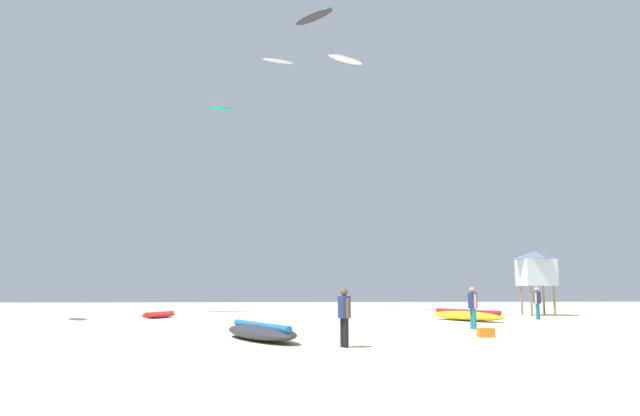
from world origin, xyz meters
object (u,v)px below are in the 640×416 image
object	(u,v)px
person_midground	(473,304)
kite_grounded_near	(260,332)
kite_aloft_0	(278,61)
kite_grounded_far	(159,315)
person_left	(537,301)
person_foreground	(344,313)
kite_aloft_3	(346,59)
kite_aloft_4	(219,108)
cooler_box	(486,333)
lifeguard_tower	(536,268)
kite_aloft_1	(314,17)
kite_grounded_mid	(467,315)

from	to	relation	value
person_midground	kite_grounded_near	size ratio (longest dim) A/B	0.36
kite_aloft_0	kite_grounded_far	bearing A→B (deg)	-115.65
person_midground	person_left	world-z (taller)	person_left
person_foreground	kite_aloft_0	xyz separation A→B (m)	(-2.57, 31.17, 20.73)
kite_grounded_far	kite_aloft_3	bearing A→B (deg)	14.16
kite_grounded_far	person_left	bearing A→B (deg)	-7.63
kite_grounded_near	kite_aloft_4	world-z (taller)	kite_aloft_4
person_left	cooler_box	size ratio (longest dim) A/B	3.21
person_foreground	lifeguard_tower	xyz separation A→B (m)	(14.55, 19.18, 2.04)
cooler_box	kite_aloft_0	xyz separation A→B (m)	(-7.97, 27.96, 21.58)
person_foreground	lifeguard_tower	world-z (taller)	lifeguard_tower
kite_aloft_4	kite_grounded_near	bearing A→B (deg)	-80.08
lifeguard_tower	kite_aloft_1	world-z (taller)	kite_aloft_1
kite_aloft_4	kite_grounded_mid	bearing A→B (deg)	-49.74
person_foreground	person_left	world-z (taller)	person_left
kite_grounded_mid	kite_aloft_3	size ratio (longest dim) A/B	1.75
kite_aloft_0	kite_aloft_4	world-z (taller)	kite_aloft_0
cooler_box	kite_aloft_0	size ratio (longest dim) A/B	0.19
person_midground	kite_aloft_4	distance (m)	33.05
cooler_box	person_left	bearing A→B (deg)	58.15
kite_aloft_0	kite_aloft_4	distance (m)	6.71
person_midground	kite_grounded_near	bearing A→B (deg)	-163.00
kite_aloft_0	person_foreground	bearing A→B (deg)	-85.29
kite_grounded_mid	kite_grounded_near	bearing A→B (deg)	-134.18
person_left	kite_grounded_near	size ratio (longest dim) A/B	0.36
kite_aloft_0	person_midground	bearing A→B (deg)	-69.78
kite_grounded_mid	kite_aloft_0	distance (m)	29.77
kite_aloft_4	person_foreground	bearing A→B (deg)	-76.40
kite_grounded_mid	kite_grounded_far	bearing A→B (deg)	166.99
kite_aloft_1	person_midground	bearing A→B (deg)	-72.51
kite_aloft_0	kite_grounded_mid	bearing A→B (deg)	-59.16
kite_grounded_near	person_left	bearing A→B (deg)	38.60
kite_grounded_near	kite_grounded_far	world-z (taller)	kite_grounded_near
person_left	kite_aloft_0	xyz separation A→B (m)	(-15.00, 16.65, 20.69)
kite_grounded_far	cooler_box	xyz separation A→B (m)	(14.58, -14.21, -0.02)
kite_aloft_1	lifeguard_tower	bearing A→B (deg)	-25.49
kite_grounded_far	kite_aloft_4	bearing A→B (deg)	84.51
person_left	kite_grounded_far	xyz separation A→B (m)	(-21.60, 2.90, -0.87)
person_foreground	person_midground	xyz separation A→B (m)	(6.28, 7.15, 0.03)
person_foreground	person_midground	distance (m)	9.52
kite_aloft_0	kite_aloft_3	size ratio (longest dim) A/B	1.02
kite_grounded_far	cooler_box	bearing A→B (deg)	-44.26
kite_aloft_1	kite_aloft_4	bearing A→B (deg)	142.94
person_midground	kite_aloft_3	distance (m)	21.43
kite_grounded_near	kite_aloft_0	bearing A→B (deg)	89.95
person_foreground	kite_aloft_1	bearing A→B (deg)	-112.05
kite_grounded_near	kite_aloft_4	distance (m)	34.63
kite_grounded_near	lifeguard_tower	size ratio (longest dim) A/B	1.20
kite_grounded_mid	kite_aloft_3	xyz separation A→B (m)	(-5.71, 6.87, 17.20)
lifeguard_tower	kite_aloft_0	xyz separation A→B (m)	(-17.12, 11.99, 18.69)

